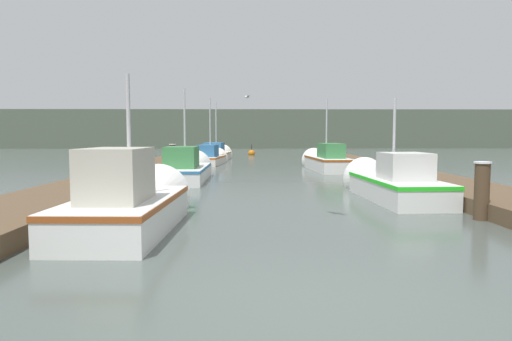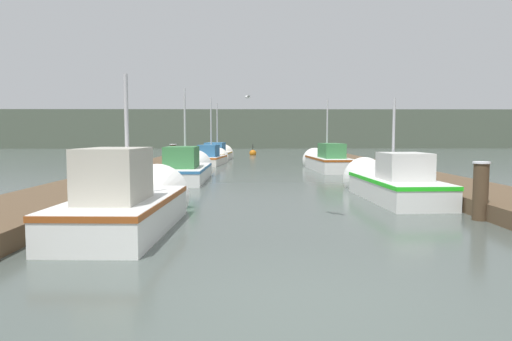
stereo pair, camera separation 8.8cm
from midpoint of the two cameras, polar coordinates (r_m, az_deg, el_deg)
The scene contains 14 objects.
ground_plane at distance 5.12m, azimuth 7.41°, elevation -16.81°, with size 200.00×200.00×0.00m.
dock_left at distance 21.36m, azimuth -13.97°, elevation -0.10°, with size 2.44×40.00×0.37m.
dock_right at distance 21.72m, azimuth 16.27°, elevation -0.07°, with size 2.44×40.00×0.37m.
distant_shore_ridge at distance 68.64m, azimuth -0.03°, elevation 5.14°, with size 120.00×16.00×5.20m.
fishing_boat_0 at distance 9.49m, azimuth -15.17°, elevation -3.87°, with size 1.84×4.81×3.49m.
fishing_boat_1 at distance 14.08m, azimuth 16.43°, elevation -1.46°, with size 1.77×5.49×3.33m.
fishing_boat_2 at distance 19.30m, azimuth -8.51°, elevation 0.22°, with size 1.83×6.09×4.27m.
fishing_boat_3 at distance 24.47m, azimuth 8.81°, elevation 1.23°, with size 1.85×6.29×4.08m.
fishing_boat_4 at distance 29.01m, azimuth -5.42°, elevation 1.62°, with size 1.93×5.24×4.56m.
fishing_boat_5 at distance 33.84m, azimuth -4.68°, elevation 2.06°, with size 2.13×6.39×4.69m.
mooring_piling_0 at distance 23.37m, azimuth -10.18°, elevation 1.60°, with size 0.35×0.35×1.38m.
mooring_piling_1 at distance 11.02m, azimuth 26.47°, elevation -2.28°, with size 0.36×0.36×1.27m.
channel_buoy at distance 41.10m, azimuth -0.33°, elevation 2.18°, with size 0.62×0.62×1.12m.
seagull_lead at distance 22.09m, azimuth -0.92°, elevation 9.19°, with size 0.31×0.56×0.12m.
Camera 2 is at (-0.64, -4.72, 1.86)m, focal length 32.00 mm.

